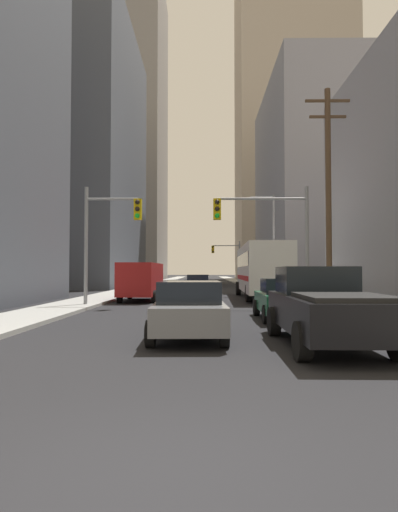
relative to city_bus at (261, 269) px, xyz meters
The scene contains 18 objects.
ground_plane 25.04m from the city_bus, 99.49° to the right, with size 400.00×400.00×0.00m, color black.
sidewalk_left 27.47m from the city_bus, 112.20° to the left, with size 2.65×160.00×0.15m, color #9E9E99.
sidewalk_right 25.53m from the city_bus, 85.22° to the left, with size 2.65×160.00×0.15m, color #9E9E99.
city_bus is the anchor object (origin of this frame).
pickup_truck_black 17.88m from the city_bus, 92.75° to the right, with size 2.20×5.43×1.90m.
cargo_van_red 7.85m from the city_bus, 163.16° to the right, with size 2.16×5.27×2.26m.
sedan_grey 17.37m from the city_bus, 103.82° to the right, with size 1.95×4.25×1.52m.
sedan_green 12.34m from the city_bus, 93.67° to the right, with size 1.95×4.24×1.52m.
sedan_navy 6.60m from the city_bus, 129.79° to the left, with size 1.95×4.25×1.52m.
traffic_signal_near_left 10.98m from the city_bus, 141.55° to the right, with size 2.87×0.44×6.00m.
traffic_signal_near_right 7.08m from the city_bus, 95.65° to the right, with size 4.75×0.44×6.00m.
traffic_signal_far_right 33.44m from the city_bus, 90.60° to the left, with size 4.08×0.44×6.00m.
utility_pole_right 8.31m from the city_bus, 71.20° to the right, with size 2.20×0.28×10.82m.
street_lamp_right 4.98m from the city_bus, 73.98° to the left, with size 2.13×0.32×7.50m.
building_left_mid_office 36.79m from the city_bus, 135.11° to the left, with size 23.60×24.96×31.47m, color #4C515B.
building_left_far_tower 77.38m from the city_bus, 107.58° to the left, with size 17.42×24.75×66.72m, color gray.
building_right_mid_block 31.31m from the city_bus, 62.99° to the left, with size 18.31×24.16×24.92m, color #93939E.
building_right_far_highrise 74.50m from the city_bus, 76.50° to the left, with size 23.70×18.83×70.82m, color #B7A893.
Camera 1 is at (0.35, -3.74, 1.79)m, focal length 30.62 mm.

